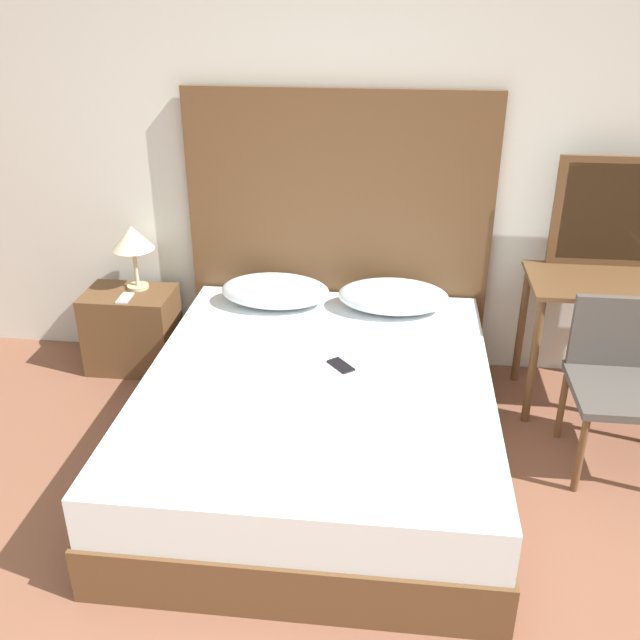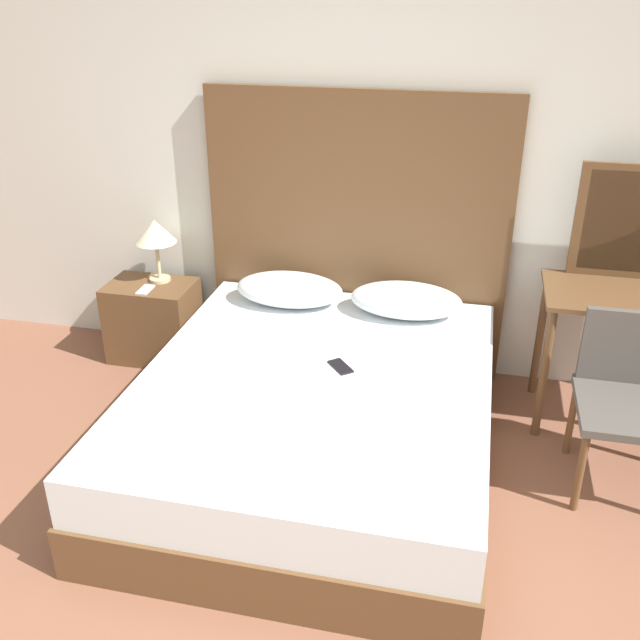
{
  "view_description": "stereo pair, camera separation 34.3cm",
  "coord_description": "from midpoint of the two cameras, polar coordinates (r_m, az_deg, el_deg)",
  "views": [
    {
      "loc": [
        0.37,
        -1.38,
        2.25
      ],
      "look_at": [
        0.01,
        1.68,
        0.75
      ],
      "focal_mm": 40.0,
      "sensor_mm": 36.0,
      "label": 1
    },
    {
      "loc": [
        0.7,
        -1.32,
        2.25
      ],
      "look_at": [
        0.01,
        1.68,
        0.75
      ],
      "focal_mm": 40.0,
      "sensor_mm": 36.0,
      "label": 2
    }
  ],
  "objects": [
    {
      "name": "vanity_mirror",
      "position": [
        4.17,
        26.28,
        6.95
      ],
      "size": [
        0.64,
        0.03,
        0.61
      ],
      "color": "brown",
      "rests_on": "vanity_desk"
    },
    {
      "name": "pillow_right",
      "position": [
        4.08,
        9.3,
        1.53
      ],
      "size": [
        0.63,
        0.38,
        0.17
      ],
      "color": "silver",
      "rests_on": "bed"
    },
    {
      "name": "phone_on_nightstand",
      "position": [
        4.44,
        -11.68,
        2.34
      ],
      "size": [
        0.08,
        0.15,
        0.01
      ],
      "color": "#B7B7BC",
      "rests_on": "nightstand"
    },
    {
      "name": "wall_back",
      "position": [
        4.2,
        5.48,
        13.48
      ],
      "size": [
        10.0,
        0.06,
        2.7
      ],
      "color": "silver",
      "rests_on": "ground_plane"
    },
    {
      "name": "pillow_left",
      "position": [
        4.17,
        -0.12,
        2.43
      ],
      "size": [
        0.63,
        0.38,
        0.17
      ],
      "color": "silver",
      "rests_on": "bed"
    },
    {
      "name": "bed",
      "position": [
        3.59,
        2.39,
        -7.99
      ],
      "size": [
        1.7,
        2.06,
        0.5
      ],
      "color": "brown",
      "rests_on": "ground_plane"
    },
    {
      "name": "nightstand",
      "position": [
        4.63,
        -11.14,
        -0.11
      ],
      "size": [
        0.53,
        0.37,
        0.5
      ],
      "color": "brown",
      "rests_on": "ground_plane"
    },
    {
      "name": "headboard",
      "position": [
        4.26,
        5.22,
        6.63
      ],
      "size": [
        1.79,
        0.05,
        1.69
      ],
      "color": "brown",
      "rests_on": "ground_plane"
    },
    {
      "name": "chair",
      "position": [
        3.73,
        26.28,
        -5.21
      ],
      "size": [
        0.52,
        0.51,
        0.83
      ],
      "color": "#4C4742",
      "rests_on": "ground_plane"
    },
    {
      "name": "vanity_desk",
      "position": [
        4.11,
        25.7,
        0.04
      ],
      "size": [
        0.89,
        0.53,
        0.77
      ],
      "color": "brown",
      "rests_on": "ground_plane"
    },
    {
      "name": "table_lamp",
      "position": [
        4.46,
        -10.92,
        6.78
      ],
      "size": [
        0.25,
        0.25,
        0.4
      ],
      "color": "tan",
      "rests_on": "nightstand"
    },
    {
      "name": "phone_on_bed",
      "position": [
        3.53,
        4.45,
        -3.81
      ],
      "size": [
        0.15,
        0.16,
        0.01
      ],
      "color": "black",
      "rests_on": "bed"
    }
  ]
}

